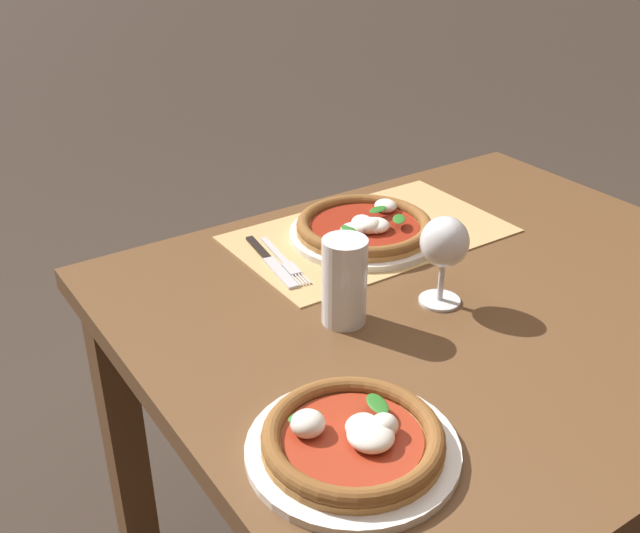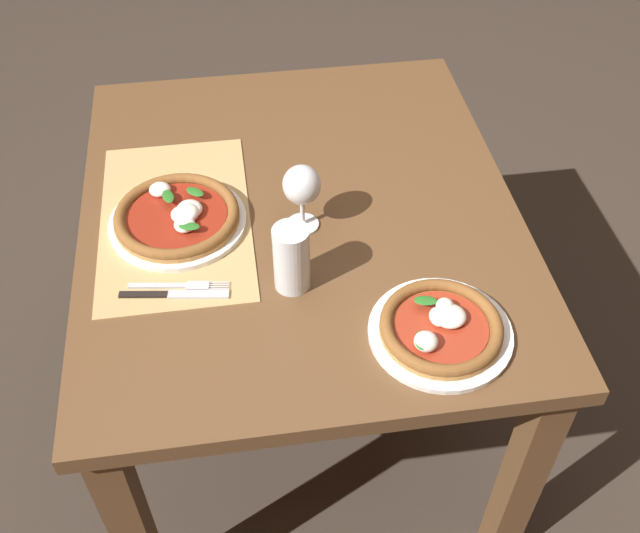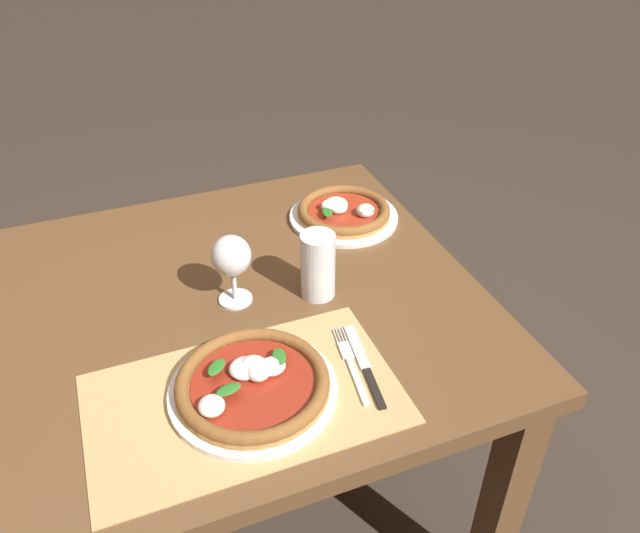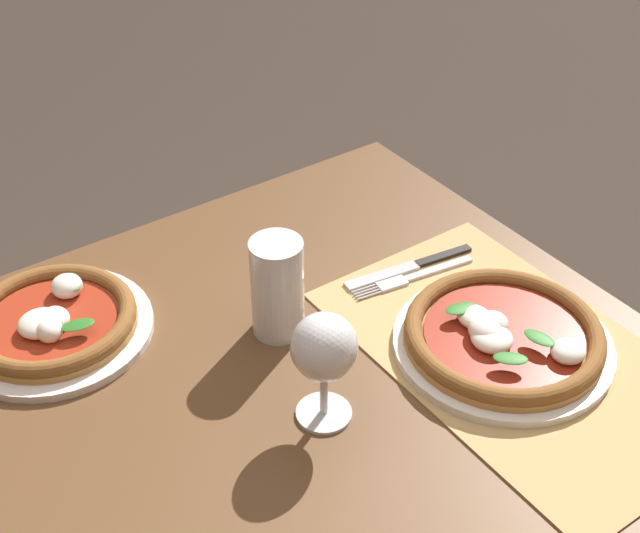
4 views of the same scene
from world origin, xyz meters
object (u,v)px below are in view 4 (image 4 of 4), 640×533
object	(u,v)px
knife	(409,267)
pint_glass	(277,289)
wine_glass	(327,350)
pizza_far	(53,322)
fork	(413,277)
pizza_near	(503,337)

from	to	relation	value
knife	pint_glass	bearing A→B (deg)	89.97
wine_glass	pizza_far	bearing A→B (deg)	33.04
fork	pizza_far	bearing A→B (deg)	68.24
pizza_near	knife	xyz separation A→B (m)	(0.21, -0.01, -0.02)
pizza_near	pizza_far	world-z (taller)	pizza_near
pizza_near	pint_glass	xyz separation A→B (m)	(0.21, 0.22, 0.05)
pizza_near	knife	bearing A→B (deg)	-3.15
pint_glass	knife	bearing A→B (deg)	-90.03
wine_glass	pint_glass	xyz separation A→B (m)	(0.17, -0.04, -0.04)
pizza_near	fork	bearing A→B (deg)	-0.13
knife	pizza_near	bearing A→B (deg)	176.85
pizza_near	pint_glass	distance (m)	0.31
pizza_far	wine_glass	size ratio (longest dim) A/B	1.74
pizza_near	wine_glass	distance (m)	0.27
pizza_near	fork	distance (m)	0.19
pint_glass	fork	size ratio (longest dim) A/B	0.72
pizza_far	fork	distance (m)	0.51
wine_glass	pint_glass	distance (m)	0.18
fork	knife	world-z (taller)	knife
pint_glass	fork	bearing A→B (deg)	-95.69
pizza_near	pizza_far	xyz separation A→B (m)	(0.38, 0.48, -0.00)
wine_glass	pint_glass	size ratio (longest dim) A/B	1.07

